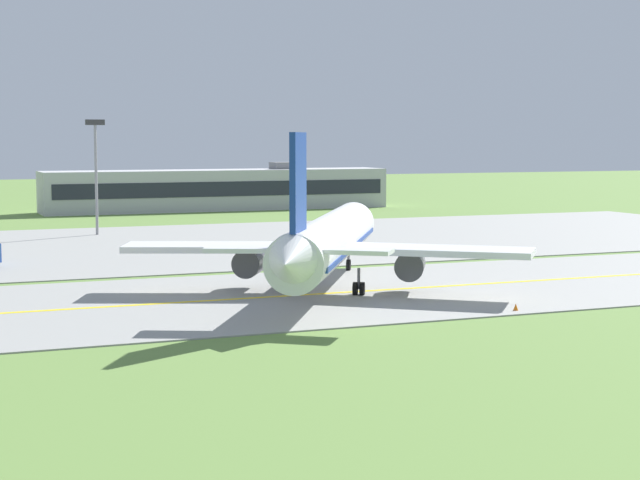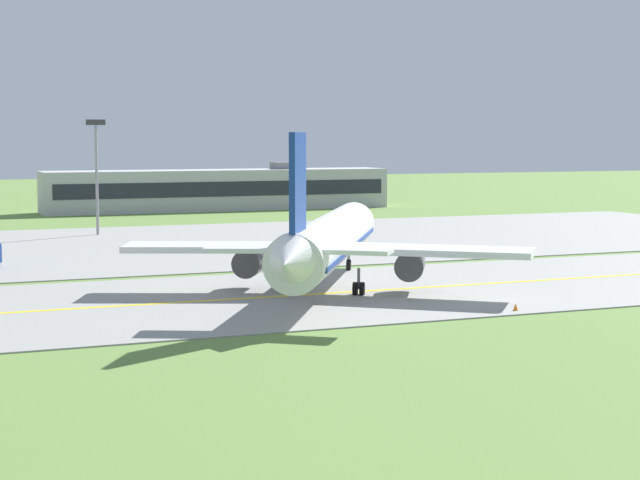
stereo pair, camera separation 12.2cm
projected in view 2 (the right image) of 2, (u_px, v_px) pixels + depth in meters
ground_plane at (326, 295)px, 81.56m from camera, size 500.00×500.00×0.00m
taxiway_strip at (326, 294)px, 81.55m from camera, size 240.00×28.00×0.10m
apron_pad at (269, 241)px, 124.02m from camera, size 140.00×52.00×0.10m
taxiway_centreline at (326, 293)px, 81.55m from camera, size 220.00×0.60×0.01m
airplane_lead at (329, 241)px, 82.37m from camera, size 29.84×35.83×12.70m
terminal_building at (219, 190)px, 178.75m from camera, size 60.06×9.55×8.15m
apron_light_mast at (96, 162)px, 130.81m from camera, size 2.40×0.50×14.70m
traffic_cone_near_edge at (516, 308)px, 73.48m from camera, size 0.44×0.44×0.60m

